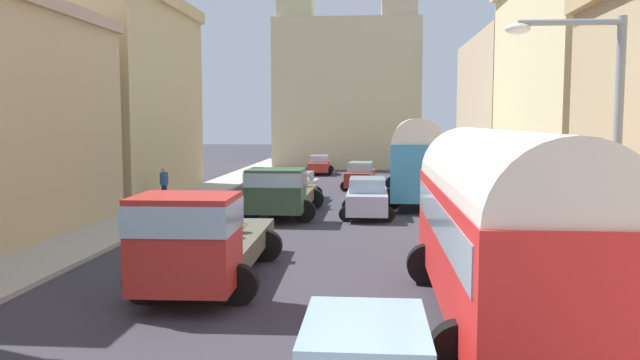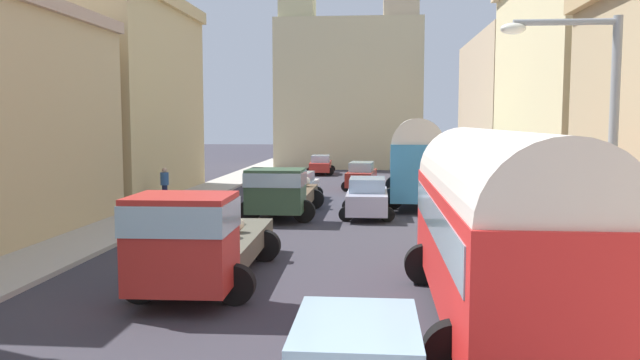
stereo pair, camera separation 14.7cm
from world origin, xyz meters
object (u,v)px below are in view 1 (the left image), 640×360
at_px(car_3, 367,198).
at_px(car_1, 319,165).
at_px(parked_bus_1, 415,155).
at_px(parked_bus_0, 499,218).
at_px(car_4, 361,176).
at_px(pedestrian_1, 164,185).
at_px(car_0, 296,186).
at_px(cargo_truck_1, 281,191).
at_px(cargo_truck_0, 203,239).
at_px(streetlamp_near, 598,149).

bearing_deg(car_3, car_1, 100.26).
bearing_deg(parked_bus_1, parked_bus_0, -88.89).
relative_size(car_4, pedestrian_1, 2.31).
height_order(car_0, car_1, car_0).
height_order(cargo_truck_1, pedestrian_1, cargo_truck_1).
xyz_separation_m(parked_bus_0, cargo_truck_0, (-6.58, 2.05, -0.91)).
bearing_deg(car_4, pedestrian_1, -136.74).
distance_m(cargo_truck_0, streetlamp_near, 8.98).
height_order(car_4, pedestrian_1, pedestrian_1).
bearing_deg(car_0, cargo_truck_0, -90.62).
distance_m(parked_bus_1, car_0, 6.24).
distance_m(cargo_truck_1, car_4, 11.77).
bearing_deg(streetlamp_near, parked_bus_0, 138.44).
relative_size(car_0, pedestrian_1, 2.39).
relative_size(cargo_truck_0, car_1, 1.80).
bearing_deg(car_3, cargo_truck_0, -107.86).
xyz_separation_m(car_0, car_4, (3.17, 5.80, 0.07)).
distance_m(cargo_truck_0, car_3, 12.57).
bearing_deg(streetlamp_near, cargo_truck_1, 117.65).
xyz_separation_m(parked_bus_1, cargo_truck_1, (-5.95, -5.96, -1.20)).
relative_size(cargo_truck_0, streetlamp_near, 1.26).
height_order(car_1, car_4, car_4).
bearing_deg(streetlamp_near, car_4, 100.08).
xyz_separation_m(cargo_truck_1, car_3, (3.61, 0.46, -0.31)).
height_order(car_1, pedestrian_1, pedestrian_1).
bearing_deg(streetlamp_near, parked_bus_1, 94.97).
bearing_deg(parked_bus_0, car_4, 97.38).
relative_size(car_1, pedestrian_1, 2.20).
bearing_deg(cargo_truck_1, car_4, 74.67).
relative_size(parked_bus_1, car_3, 2.47).
bearing_deg(parked_bus_1, car_0, -175.98).
distance_m(cargo_truck_1, pedestrian_1, 6.61).
distance_m(cargo_truck_1, car_1, 21.73).
height_order(car_1, streetlamp_near, streetlamp_near).
relative_size(cargo_truck_1, car_3, 1.65).
xyz_separation_m(parked_bus_0, pedestrian_1, (-12.33, 16.32, -1.09)).
bearing_deg(car_4, parked_bus_0, -82.62).
bearing_deg(car_0, pedestrian_1, -155.03).
bearing_deg(car_1, car_3, -79.74).
xyz_separation_m(cargo_truck_1, streetlamp_near, (7.76, -14.81, 2.46)).
height_order(parked_bus_0, pedestrian_1, parked_bus_0).
xyz_separation_m(cargo_truck_1, car_4, (3.11, 11.34, -0.32)).
distance_m(car_0, pedestrian_1, 6.55).
bearing_deg(cargo_truck_0, streetlamp_near, -22.50).
height_order(parked_bus_0, cargo_truck_0, parked_bus_0).
xyz_separation_m(parked_bus_0, car_0, (-6.40, 19.08, -1.41)).
height_order(car_0, car_4, car_4).
bearing_deg(car_1, parked_bus_1, -68.54).
distance_m(parked_bus_1, car_1, 17.01).
bearing_deg(parked_bus_0, car_1, 100.56).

